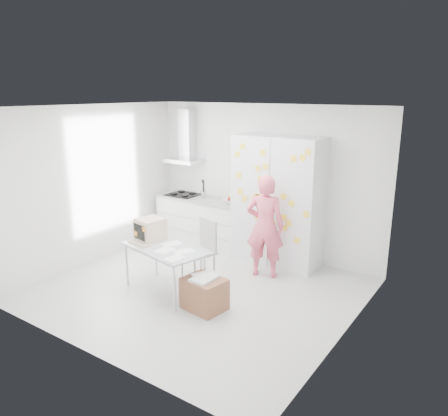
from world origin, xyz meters
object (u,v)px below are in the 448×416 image
Objects in this scene: desk at (155,237)px; cardboard_box at (204,293)px; person at (265,226)px; chair at (202,246)px.

desk is 2.33× the size of cardboard_box.
person reaches higher than cardboard_box.
desk is at bearing 170.90° from cardboard_box.
chair reaches higher than cardboard_box.
chair is 1.63× the size of cardboard_box.
cardboard_box is at bearing 2.95° from desk.
person is 1.05m from chair.
desk is (-1.17, -1.28, -0.04)m from person.
person is 1.74m from desk.
chair is (-0.72, -0.70, -0.27)m from person.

